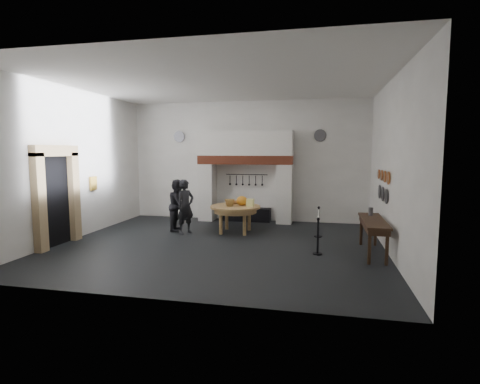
% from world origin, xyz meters
% --- Properties ---
extents(floor, '(9.00, 8.00, 0.02)m').
position_xyz_m(floor, '(0.00, 0.00, 0.00)').
color(floor, black).
rests_on(floor, ground).
extents(ceiling, '(9.00, 8.00, 0.02)m').
position_xyz_m(ceiling, '(0.00, 0.00, 4.50)').
color(ceiling, silver).
rests_on(ceiling, wall_back).
extents(wall_back, '(9.00, 0.02, 4.50)m').
position_xyz_m(wall_back, '(0.00, 4.00, 2.25)').
color(wall_back, white).
rests_on(wall_back, floor).
extents(wall_front, '(9.00, 0.02, 4.50)m').
position_xyz_m(wall_front, '(0.00, -4.00, 2.25)').
color(wall_front, white).
rests_on(wall_front, floor).
extents(wall_left, '(0.02, 8.00, 4.50)m').
position_xyz_m(wall_left, '(-4.50, 0.00, 2.25)').
color(wall_left, white).
rests_on(wall_left, floor).
extents(wall_right, '(0.02, 8.00, 4.50)m').
position_xyz_m(wall_right, '(4.50, 0.00, 2.25)').
color(wall_right, white).
rests_on(wall_right, floor).
extents(chimney_pier_left, '(0.55, 0.70, 2.15)m').
position_xyz_m(chimney_pier_left, '(-1.48, 3.65, 1.07)').
color(chimney_pier_left, silver).
rests_on(chimney_pier_left, floor).
extents(chimney_pier_right, '(0.55, 0.70, 2.15)m').
position_xyz_m(chimney_pier_right, '(1.48, 3.65, 1.07)').
color(chimney_pier_right, silver).
rests_on(chimney_pier_right, floor).
extents(hearth_brick_band, '(3.50, 0.72, 0.32)m').
position_xyz_m(hearth_brick_band, '(0.00, 3.65, 2.31)').
color(hearth_brick_band, '#9E442B').
rests_on(hearth_brick_band, chimney_pier_left).
extents(chimney_hood, '(3.50, 0.70, 0.90)m').
position_xyz_m(chimney_hood, '(0.00, 3.65, 2.92)').
color(chimney_hood, silver).
rests_on(chimney_hood, hearth_brick_band).
extents(iron_range, '(1.90, 0.45, 0.50)m').
position_xyz_m(iron_range, '(0.00, 3.72, 0.25)').
color(iron_range, black).
rests_on(iron_range, floor).
extents(utensil_rail, '(1.60, 0.02, 0.02)m').
position_xyz_m(utensil_rail, '(0.00, 3.92, 1.75)').
color(utensil_rail, black).
rests_on(utensil_rail, wall_back).
extents(door_recess, '(0.04, 1.10, 2.50)m').
position_xyz_m(door_recess, '(-4.47, -1.00, 1.25)').
color(door_recess, black).
rests_on(door_recess, floor).
extents(door_jamb_near, '(0.22, 0.30, 2.60)m').
position_xyz_m(door_jamb_near, '(-4.38, -1.70, 1.30)').
color(door_jamb_near, tan).
rests_on(door_jamb_near, floor).
extents(door_jamb_far, '(0.22, 0.30, 2.60)m').
position_xyz_m(door_jamb_far, '(-4.38, -0.30, 1.30)').
color(door_jamb_far, tan).
rests_on(door_jamb_far, floor).
extents(door_lintel, '(0.22, 1.70, 0.30)m').
position_xyz_m(door_lintel, '(-4.38, -1.00, 2.65)').
color(door_lintel, tan).
rests_on(door_lintel, door_jamb_near).
extents(wall_plaque, '(0.05, 0.34, 0.44)m').
position_xyz_m(wall_plaque, '(-4.45, 0.80, 1.60)').
color(wall_plaque, gold).
rests_on(wall_plaque, wall_left).
extents(work_table, '(1.69, 1.69, 0.07)m').
position_xyz_m(work_table, '(0.07, 1.70, 0.84)').
color(work_table, tan).
rests_on(work_table, floor).
extents(pumpkin, '(0.36, 0.36, 0.31)m').
position_xyz_m(pumpkin, '(0.27, 1.80, 1.03)').
color(pumpkin, orange).
rests_on(pumpkin, work_table).
extents(cheese_block_big, '(0.22, 0.22, 0.24)m').
position_xyz_m(cheese_block_big, '(0.57, 1.65, 0.99)').
color(cheese_block_big, '#FFFE98').
rests_on(cheese_block_big, work_table).
extents(cheese_block_small, '(0.18, 0.18, 0.20)m').
position_xyz_m(cheese_block_small, '(0.55, 1.95, 0.97)').
color(cheese_block_small, '#FDDF97').
rests_on(cheese_block_small, work_table).
extents(wicker_basket, '(0.33, 0.33, 0.22)m').
position_xyz_m(wicker_basket, '(-0.08, 1.55, 0.98)').
color(wicker_basket, olive).
rests_on(wicker_basket, work_table).
extents(bread_loaf, '(0.31, 0.18, 0.13)m').
position_xyz_m(bread_loaf, '(-0.03, 2.05, 0.94)').
color(bread_loaf, '#A8793B').
rests_on(bread_loaf, work_table).
extents(visitor_near, '(0.69, 0.76, 1.74)m').
position_xyz_m(visitor_near, '(-1.46, 1.20, 0.87)').
color(visitor_near, black).
rests_on(visitor_near, floor).
extents(visitor_far, '(0.75, 0.91, 1.71)m').
position_xyz_m(visitor_far, '(-1.86, 1.60, 0.85)').
color(visitor_far, black).
rests_on(visitor_far, floor).
extents(side_table, '(0.55, 2.20, 0.06)m').
position_xyz_m(side_table, '(4.10, -0.08, 0.87)').
color(side_table, '#331D12').
rests_on(side_table, floor).
extents(pewter_jug, '(0.12, 0.12, 0.22)m').
position_xyz_m(pewter_jug, '(4.10, 0.52, 1.01)').
color(pewter_jug, '#4E4D52').
rests_on(pewter_jug, side_table).
extents(copper_pan_a, '(0.03, 0.34, 0.34)m').
position_xyz_m(copper_pan_a, '(4.46, 0.20, 1.95)').
color(copper_pan_a, '#C6662D').
rests_on(copper_pan_a, wall_right).
extents(copper_pan_b, '(0.03, 0.32, 0.32)m').
position_xyz_m(copper_pan_b, '(4.46, 0.75, 1.95)').
color(copper_pan_b, '#C6662D').
rests_on(copper_pan_b, wall_right).
extents(copper_pan_c, '(0.03, 0.30, 0.30)m').
position_xyz_m(copper_pan_c, '(4.46, 1.30, 1.95)').
color(copper_pan_c, '#C6662D').
rests_on(copper_pan_c, wall_right).
extents(copper_pan_d, '(0.03, 0.28, 0.28)m').
position_xyz_m(copper_pan_d, '(4.46, 1.85, 1.95)').
color(copper_pan_d, '#C6662D').
rests_on(copper_pan_d, wall_right).
extents(pewter_plate_left, '(0.03, 0.40, 0.40)m').
position_xyz_m(pewter_plate_left, '(4.46, 0.40, 1.45)').
color(pewter_plate_left, '#4C4C51').
rests_on(pewter_plate_left, wall_right).
extents(pewter_plate_mid, '(0.03, 0.40, 0.40)m').
position_xyz_m(pewter_plate_mid, '(4.46, 1.00, 1.45)').
color(pewter_plate_mid, '#4C4C51').
rests_on(pewter_plate_mid, wall_right).
extents(pewter_plate_right, '(0.03, 0.40, 0.40)m').
position_xyz_m(pewter_plate_right, '(4.46, 1.60, 1.45)').
color(pewter_plate_right, '#4C4C51').
rests_on(pewter_plate_right, wall_right).
extents(pewter_plate_back_left, '(0.44, 0.03, 0.44)m').
position_xyz_m(pewter_plate_back_left, '(-2.70, 3.96, 3.20)').
color(pewter_plate_back_left, '#4C4C51').
rests_on(pewter_plate_back_left, wall_back).
extents(pewter_plate_back_right, '(0.44, 0.03, 0.44)m').
position_xyz_m(pewter_plate_back_right, '(2.70, 3.96, 3.20)').
color(pewter_plate_back_right, '#4C4C51').
rests_on(pewter_plate_back_right, wall_back).
extents(barrier_post_near, '(0.05, 0.05, 0.90)m').
position_xyz_m(barrier_post_near, '(2.72, -0.41, 0.45)').
color(barrier_post_near, black).
rests_on(barrier_post_near, floor).
extents(barrier_post_far, '(0.05, 0.05, 0.90)m').
position_xyz_m(barrier_post_far, '(2.72, 1.59, 0.45)').
color(barrier_post_far, black).
rests_on(barrier_post_far, floor).
extents(barrier_rope, '(0.04, 2.00, 0.04)m').
position_xyz_m(barrier_rope, '(2.72, 0.59, 0.85)').
color(barrier_rope, white).
rests_on(barrier_rope, barrier_post_near).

